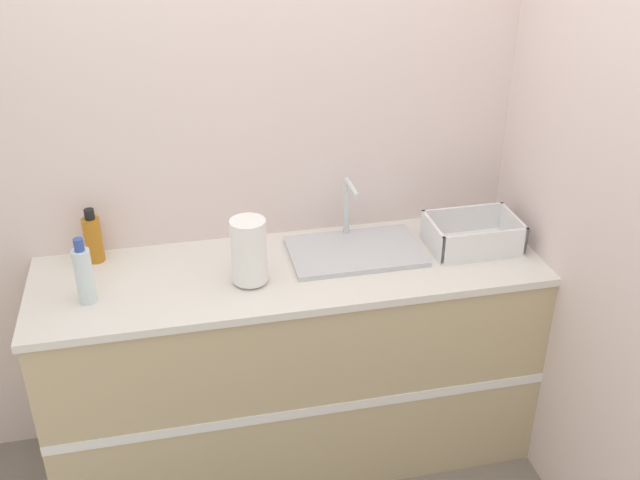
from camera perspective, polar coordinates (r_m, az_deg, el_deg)
The scene contains 8 objects.
wall_back at distance 2.94m, azimuth -3.48°, elevation 7.76°, with size 4.31×0.06×2.60m.
wall_right at distance 2.97m, azimuth 16.83°, elevation 6.77°, with size 0.06×2.57×2.60m.
counter_cabinet at distance 3.08m, azimuth -2.05°, elevation -9.29°, with size 1.93×0.60×0.90m.
sink at distance 2.92m, azimuth 2.66°, elevation -0.63°, with size 0.51×0.33×0.26m.
paper_towel_roll at distance 2.68m, azimuth -5.43°, elevation -0.87°, with size 0.13×0.13×0.25m.
dish_rack at distance 3.00m, azimuth 11.53°, elevation 0.21°, with size 0.35×0.24×0.12m.
bottle_clear at distance 2.70m, azimuth -17.54°, elevation -2.51°, with size 0.06×0.06×0.25m.
bottle_amber at distance 2.95m, azimuth -16.89°, elevation 0.13°, with size 0.07×0.07×0.22m.
Camera 1 is at (-0.42, -2.11, 2.34)m, focal length 42.00 mm.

